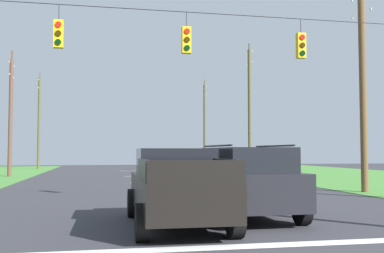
% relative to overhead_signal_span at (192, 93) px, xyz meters
% --- Properties ---
extents(stop_bar_stripe, '(15.13, 0.45, 0.01)m').
position_rel_overhead_signal_span_xyz_m(stop_bar_stripe, '(-0.13, -7.14, -3.95)').
color(stop_bar_stripe, white).
rests_on(stop_bar_stripe, ground).
extents(lane_dash_0, '(2.50, 0.15, 0.01)m').
position_rel_overhead_signal_span_xyz_m(lane_dash_0, '(-0.13, -1.14, -3.95)').
color(lane_dash_0, white).
rests_on(lane_dash_0, ground).
extents(lane_dash_1, '(2.50, 0.15, 0.01)m').
position_rel_overhead_signal_span_xyz_m(lane_dash_1, '(-0.13, 6.11, -3.95)').
color(lane_dash_1, white).
rests_on(lane_dash_1, ground).
extents(lane_dash_2, '(2.50, 0.15, 0.01)m').
position_rel_overhead_signal_span_xyz_m(lane_dash_2, '(-0.13, 12.26, -3.95)').
color(lane_dash_2, white).
rests_on(lane_dash_2, ground).
extents(lane_dash_3, '(2.50, 0.15, 0.01)m').
position_rel_overhead_signal_span_xyz_m(lane_dash_3, '(-0.13, 19.13, -3.95)').
color(lane_dash_3, white).
rests_on(lane_dash_3, ground).
extents(lane_dash_4, '(2.50, 0.15, 0.01)m').
position_rel_overhead_signal_span_xyz_m(lane_dash_4, '(-0.13, 29.32, -3.95)').
color(lane_dash_4, white).
rests_on(lane_dash_4, ground).
extents(overhead_signal_span, '(17.84, 0.31, 7.18)m').
position_rel_overhead_signal_span_xyz_m(overhead_signal_span, '(0.00, 0.00, 0.00)').
color(overhead_signal_span, brown).
rests_on(overhead_signal_span, ground).
extents(pickup_truck, '(2.35, 5.43, 1.95)m').
position_rel_overhead_signal_span_xyz_m(pickup_truck, '(-1.29, -4.38, -2.99)').
color(pickup_truck, black).
rests_on(pickup_truck, ground).
extents(suv_black, '(2.31, 4.85, 2.05)m').
position_rel_overhead_signal_span_xyz_m(suv_black, '(0.85, -3.37, -2.90)').
color(suv_black, black).
rests_on(suv_black, ground).
extents(distant_car_crossing_white, '(2.17, 4.38, 1.52)m').
position_rel_overhead_signal_span_xyz_m(distant_car_crossing_white, '(5.07, 15.45, -3.17)').
color(distant_car_crossing_white, silver).
rests_on(distant_car_crossing_white, ground).
extents(utility_pole_mid_right, '(0.32, 1.64, 10.03)m').
position_rel_overhead_signal_span_xyz_m(utility_pole_mid_right, '(8.69, 3.18, 0.99)').
color(utility_pole_mid_right, brown).
rests_on(utility_pole_mid_right, ground).
extents(utility_pole_far_right, '(0.30, 1.73, 10.93)m').
position_rel_overhead_signal_span_xyz_m(utility_pole_far_right, '(8.95, 20.36, 1.51)').
color(utility_pole_far_right, brown).
rests_on(utility_pole_far_right, ground).
extents(utility_pole_near_left, '(0.29, 1.75, 10.24)m').
position_rel_overhead_signal_span_xyz_m(utility_pole_near_left, '(8.61, 35.68, 1.12)').
color(utility_pole_near_left, brown).
rests_on(utility_pole_near_left, ground).
extents(utility_pole_distant_right, '(0.29, 1.90, 9.49)m').
position_rel_overhead_signal_span_xyz_m(utility_pole_distant_right, '(-9.82, 20.30, 0.71)').
color(utility_pole_distant_right, brown).
rests_on(utility_pole_distant_right, ground).
extents(utility_pole_distant_left, '(0.26, 1.75, 10.41)m').
position_rel_overhead_signal_span_xyz_m(utility_pole_distant_left, '(-9.74, 35.77, 1.31)').
color(utility_pole_distant_left, brown).
rests_on(utility_pole_distant_left, ground).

